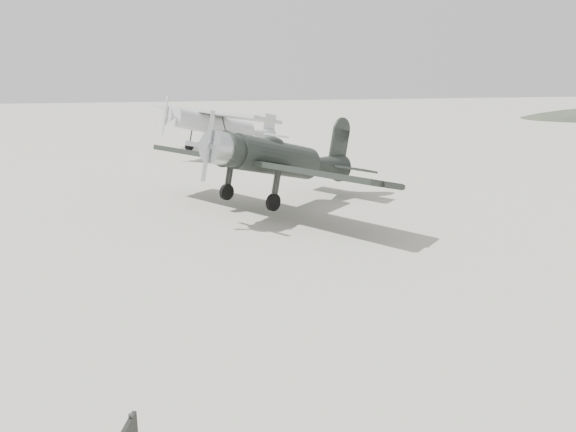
# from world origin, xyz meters

# --- Properties ---
(ground) EXTENTS (160.00, 160.00, 0.00)m
(ground) POSITION_xyz_m (0.00, 0.00, 0.00)
(ground) COLOR gray
(ground) RESTS_ON ground
(lowwing_monoplane) EXTENTS (9.62, 10.63, 3.79)m
(lowwing_monoplane) POSITION_xyz_m (3.10, 6.97, 2.01)
(lowwing_monoplane) COLOR black
(lowwing_monoplane) RESTS_ON ground
(highwing_monoplane) EXTENTS (9.36, 11.59, 3.45)m
(highwing_monoplane) POSITION_xyz_m (1.88, 21.93, 2.16)
(highwing_monoplane) COLOR #AFB3B5
(highwing_monoplane) RESTS_ON ground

